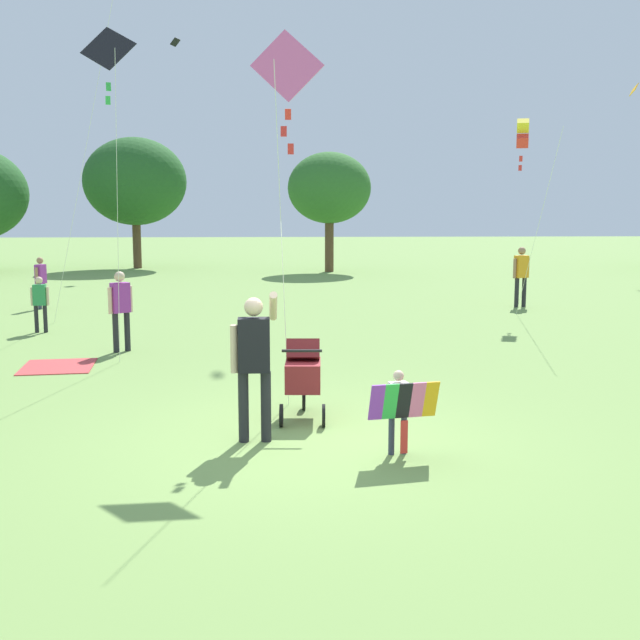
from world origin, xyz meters
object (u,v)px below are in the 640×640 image
Objects in this scene: kite_adult_black at (287,76)px; stroller at (303,371)px; kite_green_novelty at (109,58)px; kite_blue_high at (523,135)px; child_with_butterfly_kite at (400,404)px; person_couple_left at (521,272)px; person_red_shirt at (41,279)px; person_adult_flyer at (254,355)px; person_kid_running at (40,300)px; picnic_blanket at (58,366)px; person_sitting_far at (121,305)px.

stroller is at bearing -74.64° from kite_adult_black.
kite_green_novelty reaches higher than kite_blue_high.
child_with_butterfly_kite is 13.44m from person_couple_left.
kite_green_novelty is at bearing 133.25° from kite_adult_black.
kite_blue_high is at bearing 67.33° from child_with_butterfly_kite.
person_couple_left is (12.67, -0.25, 0.14)m from person_red_shirt.
person_couple_left is (6.12, 10.84, 0.34)m from stroller.
person_adult_flyer is at bearing -120.68° from stroller.
stroller is 0.68× the size of person_couple_left.
stroller is 11.68m from kite_blue_high.
person_couple_left reaches higher than person_kid_running.
stroller is (0.58, 0.98, -0.40)m from person_adult_flyer.
child_with_butterfly_kite is 10.79m from person_kid_running.
kite_green_novelty is at bearing -142.23° from person_couple_left.
kite_green_novelty reaches higher than person_kid_running.
kite_blue_high is 12.80m from person_red_shirt.
picnic_blanket is (-0.97, -0.32, -5.07)m from kite_green_novelty.
person_red_shirt is (-5.97, 12.07, -0.20)m from person_adult_flyer.
kite_adult_black is at bearing -121.77° from person_couple_left.
person_adult_flyer is at bearing -119.55° from person_couple_left.
kite_adult_black is at bearing 105.36° from stroller.
picnic_blanket is at bearing -143.79° from person_couple_left.
person_sitting_far is at bearing -151.87° from kite_blue_high.
kite_blue_high reaches higher than person_couple_left.
person_adult_flyer reaches higher than person_couple_left.
person_sitting_far is 11.15m from person_couple_left.
child_with_butterfly_kite is 0.73× the size of picnic_blanket.
kite_adult_black is at bearing -35.49° from picnic_blanket.
person_adult_flyer is 5.67m from picnic_blanket.
person_couple_left is at bearing 58.23° from kite_adult_black.
child_with_butterfly_kite is 7.10m from picnic_blanket.
child_with_butterfly_kite is 4.53m from kite_adult_black.
person_couple_left is at bearing 60.45° from person_adult_flyer.
person_kid_running is at bearing 110.24° from picnic_blanket.
person_red_shirt is 1.13× the size of person_kid_running.
kite_blue_high is 12.24m from picnic_blanket.
person_couple_left is at bearing 36.21° from picnic_blanket.
kite_adult_black is (-1.18, 2.24, 3.76)m from child_with_butterfly_kite.
kite_adult_black is 6.17m from person_sitting_far.
kite_blue_high is at bearing -110.37° from person_couple_left.
stroller is 12.45m from person_couple_left.
kite_green_novelty is at bearing -64.64° from person_red_shirt.
kite_adult_black is at bearing -51.04° from person_kid_running.
person_red_shirt reaches higher than picnic_blanket.
child_with_butterfly_kite is at bearing -57.71° from stroller.
kite_green_novelty is 4.33m from person_sitting_far.
child_with_butterfly_kite is 0.69× the size of person_red_shirt.
child_with_butterfly_kite is 12.61m from kite_blue_high.
kite_blue_high is 3.74× the size of picnic_blanket.
person_kid_running reaches higher than stroller.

